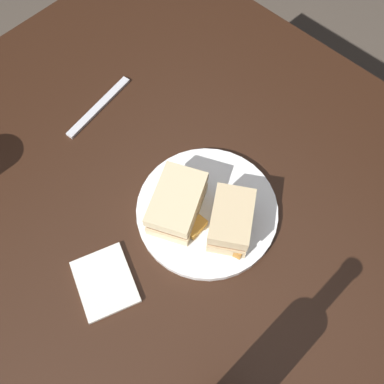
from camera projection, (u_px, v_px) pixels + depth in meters
The scene contains 10 objects.
ground_plane at pixel (184, 285), 1.47m from camera, with size 6.00×6.00×0.00m, color #4C4238.
dining_table at pixel (182, 251), 1.12m from camera, with size 1.13×0.97×0.77m, color black.
plate at pixel (207, 210), 0.75m from camera, with size 0.25×0.25×0.01m, color white.
sandwich_half_left at pixel (177, 204), 0.72m from camera, with size 0.12×0.14×0.06m.
sandwich_half_right at pixel (232, 219), 0.70m from camera, with size 0.11×0.12×0.07m.
potato_wedge_front at pixel (187, 224), 0.72m from camera, with size 0.04×0.02×0.02m, color gold.
potato_wedge_middle at pixel (196, 227), 0.72m from camera, with size 0.04×0.02×0.02m, color gold.
potato_wedge_back at pixel (231, 246), 0.70m from camera, with size 0.04×0.02×0.02m, color #AD702D.
napkin at pixel (105, 282), 0.70m from camera, with size 0.11×0.09×0.01m, color silver.
fork at pixel (99, 107), 0.86m from camera, with size 0.18×0.02×0.01m, color silver.
Camera 1 is at (-0.26, 0.24, 1.46)m, focal length 38.96 mm.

